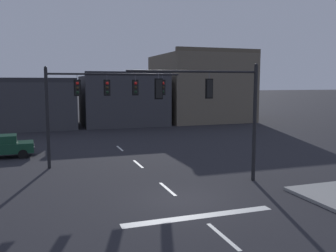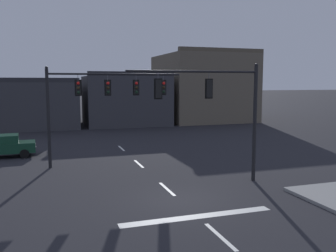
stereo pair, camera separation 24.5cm
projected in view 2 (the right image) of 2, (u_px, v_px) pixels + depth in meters
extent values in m
plane|color=#232328|center=(181.00, 201.00, 16.48)|extent=(400.00, 400.00, 0.00)
cube|color=silver|center=(198.00, 216.00, 14.59)|extent=(6.40, 0.50, 0.01)
cube|color=silver|center=(220.00, 236.00, 12.71)|extent=(0.16, 2.40, 0.01)
cube|color=silver|center=(167.00, 189.00, 18.37)|extent=(0.16, 2.40, 0.01)
cube|color=silver|center=(139.00, 164.00, 24.03)|extent=(0.16, 2.40, 0.01)
cube|color=silver|center=(121.00, 148.00, 29.69)|extent=(0.16, 2.40, 0.01)
cylinder|color=black|center=(255.00, 124.00, 19.59)|extent=(0.20, 0.20, 6.19)
cylinder|color=black|center=(194.00, 71.00, 18.33)|extent=(6.94, 0.42, 0.12)
sphere|color=black|center=(256.00, 65.00, 19.22)|extent=(0.18, 0.18, 0.18)
cylinder|color=#56565B|center=(209.00, 76.00, 18.57)|extent=(0.03, 0.03, 0.35)
cube|color=black|center=(209.00, 89.00, 18.65)|extent=(0.31, 0.25, 0.90)
sphere|color=red|center=(208.00, 83.00, 18.74)|extent=(0.20, 0.20, 0.20)
sphere|color=#2D2314|center=(208.00, 89.00, 18.77)|extent=(0.20, 0.20, 0.20)
sphere|color=black|center=(208.00, 94.00, 18.81)|extent=(0.20, 0.20, 0.20)
cube|color=black|center=(209.00, 89.00, 18.63)|extent=(0.42, 0.05, 1.02)
cylinder|color=#56565B|center=(158.00, 76.00, 17.86)|extent=(0.03, 0.03, 0.35)
cube|color=black|center=(158.00, 89.00, 17.93)|extent=(0.31, 0.25, 0.90)
sphere|color=red|center=(157.00, 83.00, 18.02)|extent=(0.20, 0.20, 0.20)
sphere|color=#2D2314|center=(157.00, 89.00, 18.05)|extent=(0.20, 0.20, 0.20)
sphere|color=black|center=(157.00, 95.00, 18.09)|extent=(0.20, 0.20, 0.20)
cube|color=black|center=(158.00, 89.00, 17.91)|extent=(0.42, 0.05, 1.02)
cylinder|color=black|center=(48.00, 119.00, 22.53)|extent=(0.20, 0.20, 6.17)
cylinder|color=black|center=(116.00, 74.00, 23.39)|extent=(8.47, 0.39, 0.12)
sphere|color=black|center=(46.00, 68.00, 22.16)|extent=(0.18, 0.18, 0.18)
cylinder|color=#56565B|center=(78.00, 78.00, 22.75)|extent=(0.03, 0.03, 0.35)
cube|color=black|center=(78.00, 88.00, 22.82)|extent=(0.31, 0.25, 0.90)
sphere|color=red|center=(78.00, 83.00, 22.66)|extent=(0.20, 0.20, 0.20)
sphere|color=#2D2314|center=(78.00, 88.00, 22.70)|extent=(0.20, 0.20, 0.20)
sphere|color=black|center=(78.00, 92.00, 22.73)|extent=(0.20, 0.20, 0.20)
cube|color=black|center=(78.00, 88.00, 22.84)|extent=(0.42, 0.04, 1.02)
cylinder|color=#56565B|center=(108.00, 78.00, 23.26)|extent=(0.03, 0.03, 0.35)
cube|color=black|center=(108.00, 88.00, 23.34)|extent=(0.31, 0.25, 0.90)
sphere|color=red|center=(108.00, 83.00, 23.18)|extent=(0.20, 0.20, 0.20)
sphere|color=#2D2314|center=(108.00, 88.00, 23.21)|extent=(0.20, 0.20, 0.20)
sphere|color=black|center=(108.00, 92.00, 23.25)|extent=(0.20, 0.20, 0.20)
cube|color=black|center=(108.00, 88.00, 23.36)|extent=(0.42, 0.04, 1.02)
cylinder|color=#56565B|center=(136.00, 78.00, 23.78)|extent=(0.03, 0.03, 0.35)
cube|color=black|center=(136.00, 88.00, 23.85)|extent=(0.31, 0.25, 0.90)
sphere|color=red|center=(136.00, 83.00, 23.69)|extent=(0.20, 0.20, 0.20)
sphere|color=#2D2314|center=(137.00, 88.00, 23.73)|extent=(0.20, 0.20, 0.20)
sphere|color=black|center=(137.00, 92.00, 23.76)|extent=(0.20, 0.20, 0.20)
cube|color=black|center=(136.00, 88.00, 23.87)|extent=(0.42, 0.04, 1.02)
cylinder|color=#56565B|center=(163.00, 78.00, 24.29)|extent=(0.03, 0.03, 0.35)
cube|color=black|center=(163.00, 87.00, 24.37)|extent=(0.31, 0.25, 0.90)
sphere|color=red|center=(164.00, 83.00, 24.21)|extent=(0.20, 0.20, 0.20)
sphere|color=#2D2314|center=(164.00, 87.00, 24.24)|extent=(0.20, 0.20, 0.20)
sphere|color=black|center=(164.00, 92.00, 24.28)|extent=(0.20, 0.20, 0.20)
cube|color=black|center=(163.00, 87.00, 24.39)|extent=(0.42, 0.04, 1.02)
cube|color=#143D28|center=(3.00, 148.00, 26.02)|extent=(4.47, 1.99, 0.70)
cube|color=#143D28|center=(0.00, 139.00, 25.89)|extent=(2.53, 1.71, 0.56)
cube|color=#2D3842|center=(11.00, 139.00, 26.16)|extent=(0.31, 1.53, 0.47)
cylinder|color=black|center=(25.00, 150.00, 27.36)|extent=(0.65, 0.25, 0.64)
cylinder|color=black|center=(24.00, 154.00, 25.78)|extent=(0.65, 0.25, 0.64)
sphere|color=silver|center=(35.00, 144.00, 27.31)|extent=(0.16, 0.16, 0.16)
sphere|color=silver|center=(35.00, 146.00, 26.24)|extent=(0.16, 0.16, 0.16)
cube|color=#38383D|center=(40.00, 104.00, 45.60)|extent=(8.61, 13.39, 5.32)
cube|color=#2B2B30|center=(38.00, 80.00, 39.22)|extent=(8.61, 0.60, 0.50)
cube|color=#38383D|center=(125.00, 100.00, 46.41)|extent=(10.14, 8.46, 6.07)
cube|color=#2B2B30|center=(132.00, 74.00, 42.32)|extent=(10.14, 0.60, 0.50)
cube|color=#665B4C|center=(202.00, 88.00, 51.76)|extent=(11.52, 12.62, 9.09)
cube|color=brown|center=(222.00, 50.00, 45.52)|extent=(11.52, 0.60, 0.50)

